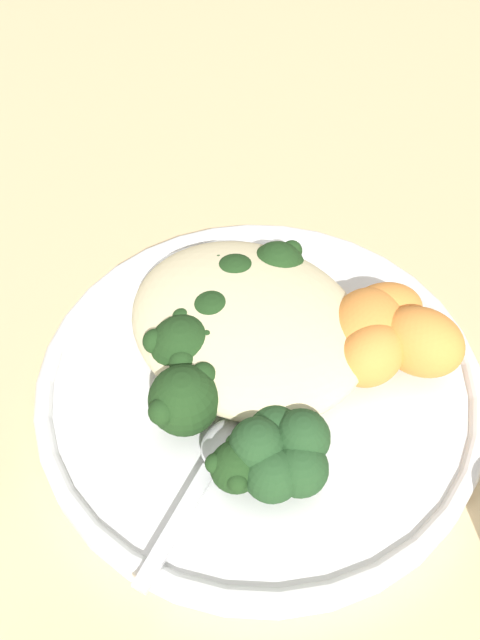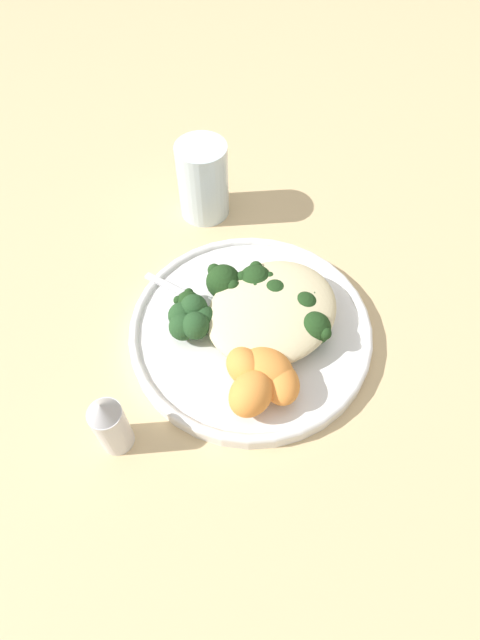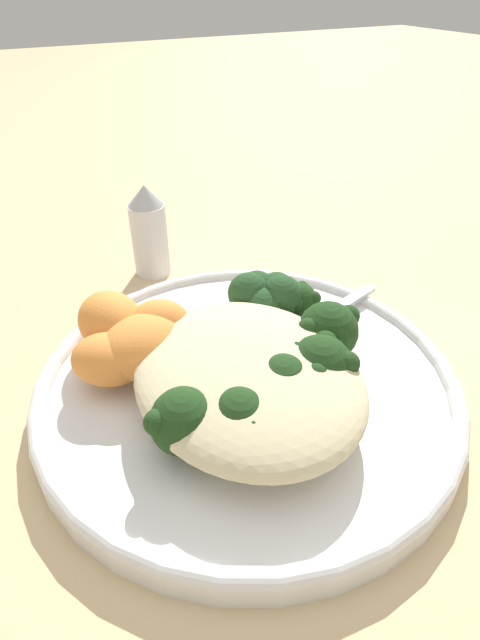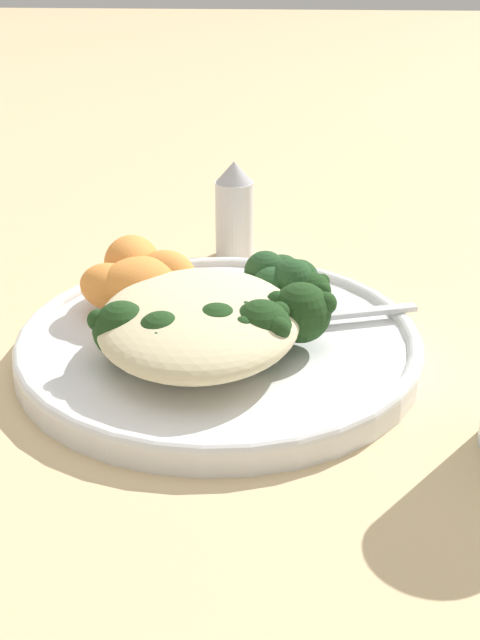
{
  "view_description": "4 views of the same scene",
  "coord_description": "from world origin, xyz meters",
  "px_view_note": "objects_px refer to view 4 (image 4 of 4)",
  "views": [
    {
      "loc": [
        0.16,
        -0.21,
        0.36
      ],
      "look_at": [
        -0.01,
        -0.02,
        0.06
      ],
      "focal_mm": 35.0,
      "sensor_mm": 36.0,
      "label": 1
    },
    {
      "loc": [
        0.25,
        0.22,
        0.53
      ],
      "look_at": [
        0.02,
        -0.03,
        0.03
      ],
      "focal_mm": 28.0,
      "sensor_mm": 36.0,
      "label": 2
    },
    {
      "loc": [
        -0.22,
        0.11,
        0.26
      ],
      "look_at": [
        0.02,
        -0.02,
        0.06
      ],
      "focal_mm": 28.0,
      "sensor_mm": 36.0,
      "label": 3
    },
    {
      "loc": [
        -0.57,
        -0.06,
        0.32
      ],
      "look_at": [
        0.01,
        -0.03,
        0.03
      ],
      "focal_mm": 50.0,
      "sensor_mm": 36.0,
      "label": 4
    }
  ],
  "objects_px": {
    "quinoa_mound": "(198,321)",
    "broccoli_stalk_3": "(254,328)",
    "sweet_potato_chunk_0": "(166,276)",
    "broccoli_stalk_6": "(255,294)",
    "plate": "(219,344)",
    "spoon": "(316,315)",
    "broccoli_stalk_0": "(137,327)",
    "broccoli_stalk_1": "(169,335)",
    "broccoli_stalk_4": "(285,311)",
    "sweet_potato_chunk_2": "(132,264)",
    "kale_tuft": "(282,279)",
    "salt_shaker": "(234,210)",
    "broccoli_stalk_5": "(288,296)",
    "sweet_potato_chunk_3": "(111,286)",
    "broccoli_stalk_2": "(215,330)",
    "sweet_potato_chunk_1": "(140,284)"
  },
  "relations": [
    {
      "from": "broccoli_stalk_4",
      "to": "sweet_potato_chunk_0",
      "type": "height_order",
      "value": "broccoli_stalk_4"
    },
    {
      "from": "quinoa_mound",
      "to": "sweet_potato_chunk_3",
      "type": "bearing_deg",
      "value": 49.98
    },
    {
      "from": "broccoli_stalk_5",
      "to": "spoon",
      "type": "height_order",
      "value": "broccoli_stalk_5"
    },
    {
      "from": "broccoli_stalk_4",
      "to": "salt_shaker",
      "type": "relative_size",
      "value": 1.27
    },
    {
      "from": "sweet_potato_chunk_0",
      "to": "broccoli_stalk_6",
      "type": "bearing_deg",
      "value": -101.63
    },
    {
      "from": "quinoa_mound",
      "to": "sweet_potato_chunk_0",
      "type": "relative_size",
      "value": 3.49
    },
    {
      "from": "sweet_potato_chunk_2",
      "to": "spoon",
      "type": "relative_size",
      "value": 0.5
    },
    {
      "from": "broccoli_stalk_3",
      "to": "broccoli_stalk_6",
      "type": "height_order",
      "value": "broccoli_stalk_3"
    },
    {
      "from": "quinoa_mound",
      "to": "kale_tuft",
      "type": "xyz_separation_m",
      "value": [
        0.08,
        -0.06,
        -0.0
      ]
    },
    {
      "from": "broccoli_stalk_1",
      "to": "sweet_potato_chunk_3",
      "type": "height_order",
      "value": "broccoli_stalk_1"
    },
    {
      "from": "spoon",
      "to": "kale_tuft",
      "type": "bearing_deg",
      "value": 115.76
    },
    {
      "from": "broccoli_stalk_5",
      "to": "sweet_potato_chunk_3",
      "type": "bearing_deg",
      "value": 166.31
    },
    {
      "from": "sweet_potato_chunk_3",
      "to": "sweet_potato_chunk_0",
      "type": "bearing_deg",
      "value": -69.41
    },
    {
      "from": "broccoli_stalk_4",
      "to": "kale_tuft",
      "type": "height_order",
      "value": "broccoli_stalk_4"
    },
    {
      "from": "plate",
      "to": "spoon",
      "type": "relative_size",
      "value": 2.66
    },
    {
      "from": "broccoli_stalk_4",
      "to": "broccoli_stalk_5",
      "type": "xyz_separation_m",
      "value": [
        0.04,
        -0.0,
        -0.01
      ]
    },
    {
      "from": "sweet_potato_chunk_0",
      "to": "kale_tuft",
      "type": "relative_size",
      "value": 0.81
    },
    {
      "from": "broccoli_stalk_1",
      "to": "broccoli_stalk_4",
      "type": "bearing_deg",
      "value": 131.96
    },
    {
      "from": "broccoli_stalk_1",
      "to": "broccoli_stalk_6",
      "type": "height_order",
      "value": "broccoli_stalk_1"
    },
    {
      "from": "broccoli_stalk_0",
      "to": "broccoli_stalk_3",
      "type": "distance_m",
      "value": 0.08
    },
    {
      "from": "sweet_potato_chunk_1",
      "to": "spoon",
      "type": "height_order",
      "value": "sweet_potato_chunk_1"
    },
    {
      "from": "broccoli_stalk_1",
      "to": "salt_shaker",
      "type": "bearing_deg",
      "value": -171.98
    },
    {
      "from": "broccoli_stalk_0",
      "to": "broccoli_stalk_3",
      "type": "xyz_separation_m",
      "value": [
        -0.0,
        -0.08,
        0.0
      ]
    },
    {
      "from": "plate",
      "to": "spoon",
      "type": "bearing_deg",
      "value": -71.41
    },
    {
      "from": "sweet_potato_chunk_0",
      "to": "spoon",
      "type": "distance_m",
      "value": 0.12
    },
    {
      "from": "quinoa_mound",
      "to": "sweet_potato_chunk_0",
      "type": "bearing_deg",
      "value": 23.02
    },
    {
      "from": "sweet_potato_chunk_2",
      "to": "kale_tuft",
      "type": "xyz_separation_m",
      "value": [
        -0.02,
        -0.12,
        -0.0
      ]
    },
    {
      "from": "sweet_potato_chunk_1",
      "to": "salt_shaker",
      "type": "relative_size",
      "value": 0.68
    },
    {
      "from": "sweet_potato_chunk_2",
      "to": "sweet_potato_chunk_3",
      "type": "height_order",
      "value": "sweet_potato_chunk_2"
    },
    {
      "from": "broccoli_stalk_4",
      "to": "broccoli_stalk_5",
      "type": "height_order",
      "value": "broccoli_stalk_4"
    },
    {
      "from": "broccoli_stalk_4",
      "to": "sweet_potato_chunk_3",
      "type": "height_order",
      "value": "broccoli_stalk_4"
    },
    {
      "from": "plate",
      "to": "broccoli_stalk_3",
      "type": "bearing_deg",
      "value": -140.07
    },
    {
      "from": "sweet_potato_chunk_0",
      "to": "spoon",
      "type": "xyz_separation_m",
      "value": [
        -0.03,
        -0.12,
        -0.02
      ]
    },
    {
      "from": "broccoli_stalk_1",
      "to": "broccoli_stalk_6",
      "type": "distance_m",
      "value": 0.1
    },
    {
      "from": "broccoli_stalk_4",
      "to": "broccoli_stalk_6",
      "type": "bearing_deg",
      "value": 140.8
    },
    {
      "from": "broccoli_stalk_2",
      "to": "broccoli_stalk_3",
      "type": "height_order",
      "value": "broccoli_stalk_3"
    },
    {
      "from": "plate",
      "to": "broccoli_stalk_1",
      "type": "distance_m",
      "value": 0.06
    },
    {
      "from": "broccoli_stalk_0",
      "to": "broccoli_stalk_5",
      "type": "relative_size",
      "value": 0.89
    },
    {
      "from": "quinoa_mound",
      "to": "broccoli_stalk_0",
      "type": "distance_m",
      "value": 0.04
    },
    {
      "from": "broccoli_stalk_5",
      "to": "kale_tuft",
      "type": "bearing_deg",
      "value": 92.29
    },
    {
      "from": "broccoli_stalk_1",
      "to": "sweet_potato_chunk_1",
      "type": "bearing_deg",
      "value": -142.91
    },
    {
      "from": "broccoli_stalk_1",
      "to": "broccoli_stalk_4",
      "type": "height_order",
      "value": "broccoli_stalk_4"
    },
    {
      "from": "quinoa_mound",
      "to": "broccoli_stalk_3",
      "type": "xyz_separation_m",
      "value": [
        -0.01,
        -0.04,
        0.0
      ]
    },
    {
      "from": "broccoli_stalk_6",
      "to": "kale_tuft",
      "type": "height_order",
      "value": "kale_tuft"
    },
    {
      "from": "sweet_potato_chunk_2",
      "to": "salt_shaker",
      "type": "bearing_deg",
      "value": -29.89
    },
    {
      "from": "broccoli_stalk_5",
      "to": "broccoli_stalk_6",
      "type": "xyz_separation_m",
      "value": [
        0.0,
        0.03,
        0.0
      ]
    },
    {
      "from": "quinoa_mound",
      "to": "sweet_potato_chunk_3",
      "type": "relative_size",
      "value": 3.22
    },
    {
      "from": "broccoli_stalk_0",
      "to": "salt_shaker",
      "type": "xyz_separation_m",
      "value": [
        0.23,
        -0.06,
        0.01
      ]
    },
    {
      "from": "sweet_potato_chunk_0",
      "to": "broccoli_stalk_0",
      "type": "bearing_deg",
      "value": 172.99
    },
    {
      "from": "sweet_potato_chunk_2",
      "to": "sweet_potato_chunk_1",
      "type": "bearing_deg",
      "value": -161.68
    }
  ]
}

